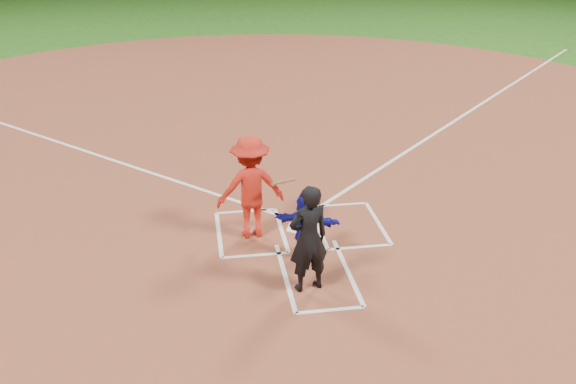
{
  "coord_description": "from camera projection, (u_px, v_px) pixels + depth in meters",
  "views": [
    {
      "loc": [
        -1.95,
        -11.01,
        5.91
      ],
      "look_at": [
        -0.3,
        -0.4,
        1.0
      ],
      "focal_mm": 40.0,
      "sensor_mm": 36.0,
      "label": 1
    }
  ],
  "objects": [
    {
      "name": "batter_at_plate",
      "position": [
        251.0,
        187.0,
        11.98
      ],
      "size": [
        1.56,
        0.94,
        2.0
      ],
      "color": "red",
      "rests_on": "home_plate_dirt"
    },
    {
      "name": "home_plate",
      "position": [
        300.0,
        228.0,
        12.62
      ],
      "size": [
        0.6,
        0.6,
        0.02
      ],
      "primitive_type": "cylinder",
      "rotation": [
        0.0,
        0.0,
        3.14
      ],
      "color": "white",
      "rests_on": "home_plate_dirt"
    },
    {
      "name": "umpire",
      "position": [
        308.0,
        239.0,
        10.3
      ],
      "size": [
        0.77,
        0.6,
        1.86
      ],
      "primitive_type": "imported",
      "rotation": [
        0.0,
        0.0,
        3.39
      ],
      "color": "black",
      "rests_on": "home_plate_dirt"
    },
    {
      "name": "catcher",
      "position": [
        306.0,
        225.0,
        11.36
      ],
      "size": [
        1.24,
        0.79,
        1.28
      ],
      "primitive_type": "imported",
      "rotation": [
        0.0,
        0.0,
        2.77
      ],
      "color": "#13149E",
      "rests_on": "home_plate_dirt"
    },
    {
      "name": "home_plate_dirt",
      "position": [
        264.0,
        130.0,
        18.01
      ],
      "size": [
        28.0,
        28.0,
        0.01
      ],
      "primitive_type": "cylinder",
      "color": "brown",
      "rests_on": "ground"
    },
    {
      "name": "chalk_markings",
      "position": [
        267.0,
        138.0,
        17.37
      ],
      "size": [
        28.35,
        17.32,
        0.01
      ],
      "color": "white",
      "rests_on": "home_plate_dirt"
    },
    {
      "name": "ground",
      "position": [
        300.0,
        229.0,
        12.62
      ],
      "size": [
        120.0,
        120.0,
        0.0
      ],
      "primitive_type": "plane",
      "color": "#225615",
      "rests_on": "ground"
    }
  ]
}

